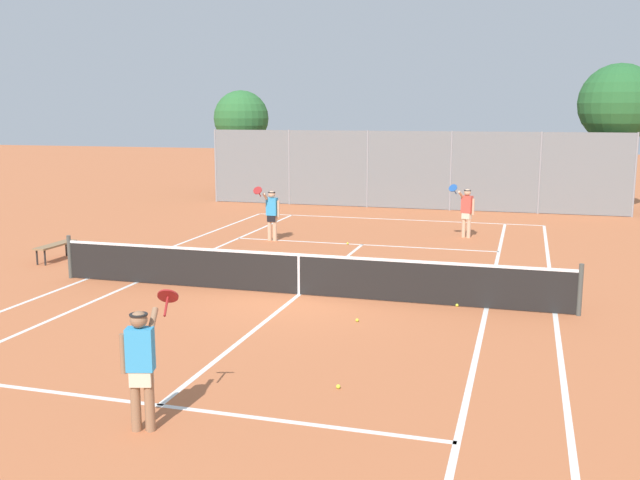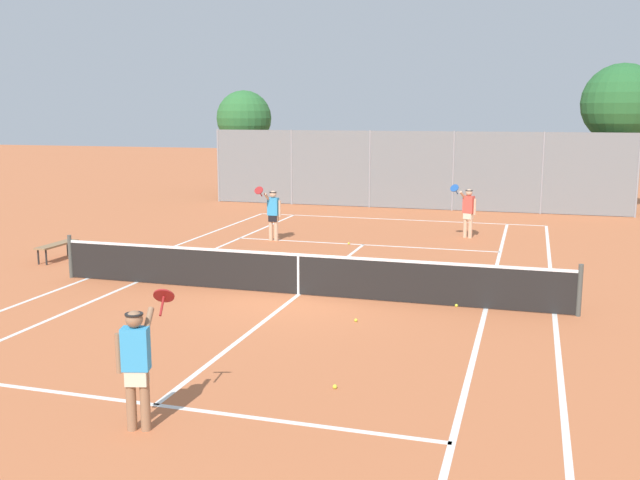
% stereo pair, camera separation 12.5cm
% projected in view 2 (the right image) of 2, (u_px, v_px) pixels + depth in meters
% --- Properties ---
extents(ground_plane, '(120.00, 120.00, 0.00)m').
position_uv_depth(ground_plane, '(298.00, 295.00, 16.05)').
color(ground_plane, '#BC663D').
extents(court_line_markings, '(11.10, 23.90, 0.01)m').
position_uv_depth(court_line_markings, '(298.00, 295.00, 16.05)').
color(court_line_markings, silver).
rests_on(court_line_markings, ground).
extents(tennis_net, '(12.00, 0.10, 1.07)m').
position_uv_depth(tennis_net, '(298.00, 273.00, 15.96)').
color(tennis_net, '#474C47').
rests_on(tennis_net, ground).
extents(player_near_side, '(0.52, 0.84, 1.77)m').
position_uv_depth(player_near_side, '(137.00, 361.00, 9.09)').
color(player_near_side, '#936B4C').
rests_on(player_near_side, ground).
extents(player_far_left, '(0.68, 0.73, 1.77)m').
position_uv_depth(player_far_left, '(273.00, 212.00, 22.64)').
color(player_far_left, '#D8A884').
rests_on(player_far_left, ground).
extents(player_far_right, '(0.84, 0.69, 1.77)m').
position_uv_depth(player_far_right, '(468.00, 210.00, 23.15)').
color(player_far_right, '#D8A884').
rests_on(player_far_right, ground).
extents(loose_tennis_ball_1, '(0.07, 0.07, 0.07)m').
position_uv_depth(loose_tennis_ball_1, '(356.00, 320.00, 13.98)').
color(loose_tennis_ball_1, '#D1DB33').
rests_on(loose_tennis_ball_1, ground).
extents(loose_tennis_ball_2, '(0.07, 0.07, 0.07)m').
position_uv_depth(loose_tennis_ball_2, '(349.00, 243.00, 22.14)').
color(loose_tennis_ball_2, '#D1DB33').
rests_on(loose_tennis_ball_2, ground).
extents(loose_tennis_ball_3, '(0.07, 0.07, 0.07)m').
position_uv_depth(loose_tennis_ball_3, '(456.00, 305.00, 15.04)').
color(loose_tennis_ball_3, '#D1DB33').
rests_on(loose_tennis_ball_3, ground).
extents(loose_tennis_ball_5, '(0.07, 0.07, 0.07)m').
position_uv_depth(loose_tennis_ball_5, '(335.00, 387.00, 10.60)').
color(loose_tennis_ball_5, '#D1DB33').
rests_on(loose_tennis_ball_5, ground).
extents(courtside_bench, '(0.36, 1.50, 0.47)m').
position_uv_depth(courtside_bench, '(57.00, 246.00, 19.74)').
color(courtside_bench, olive).
rests_on(courtside_bench, ground).
extents(back_fence, '(17.78, 0.08, 3.29)m').
position_uv_depth(back_fence, '(411.00, 170.00, 30.00)').
color(back_fence, gray).
rests_on(back_fence, ground).
extents(tree_behind_left, '(2.70, 2.70, 5.11)m').
position_uv_depth(tree_behind_left, '(242.00, 120.00, 35.11)').
color(tree_behind_left, brown).
rests_on(tree_behind_left, ground).
extents(tree_behind_right, '(3.19, 3.19, 6.00)m').
position_uv_depth(tree_behind_right, '(623.00, 106.00, 28.73)').
color(tree_behind_right, brown).
rests_on(tree_behind_right, ground).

